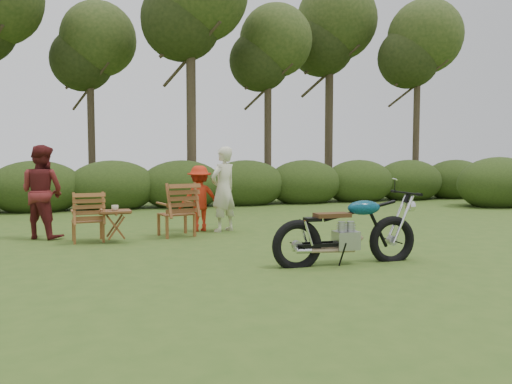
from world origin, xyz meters
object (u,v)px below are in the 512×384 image
object	(u,v)px
adult_b	(43,238)
side_table	(116,226)
lawn_chair_left	(88,242)
adult_a	(224,231)
cup	(115,208)
lawn_chair_right	(177,236)
motorcycle	(346,264)
child	(200,231)

from	to	relation	value
adult_b	side_table	bearing A→B (deg)	-179.32
lawn_chair_left	adult_a	bearing A→B (deg)	-175.06
cup	adult_b	bearing A→B (deg)	143.25
lawn_chair_right	side_table	distance (m)	1.20
lawn_chair_right	adult_a	distance (m)	1.03
lawn_chair_left	adult_a	world-z (taller)	adult_a
side_table	motorcycle	bearing A→B (deg)	-44.31
side_table	adult_a	distance (m)	2.22
cup	lawn_chair_left	bearing A→B (deg)	150.14
lawn_chair_left	side_table	distance (m)	0.58
motorcycle	adult_a	world-z (taller)	adult_a
side_table	adult_a	size ratio (longest dim) A/B	0.33
cup	adult_a	bearing A→B (deg)	17.39
lawn_chair_left	lawn_chair_right	bearing A→B (deg)	-179.66
lawn_chair_left	adult_b	world-z (taller)	adult_b
child	adult_b	bearing A→B (deg)	-3.19
motorcycle	adult_b	xyz separation A→B (m)	(-4.14, 3.72, 0.00)
lawn_chair_right	cup	world-z (taller)	cup
motorcycle	lawn_chair_left	bearing A→B (deg)	139.99
lawn_chair_left	cup	xyz separation A→B (m)	(0.44, -0.26, 0.60)
child	lawn_chair_right	bearing A→B (deg)	39.38
side_table	child	world-z (taller)	child
lawn_chair_left	adult_b	size ratio (longest dim) A/B	0.51
side_table	cup	distance (m)	0.33
cup	adult_a	world-z (taller)	adult_a
motorcycle	lawn_chair_right	xyz separation A→B (m)	(-1.79, 3.19, 0.00)
lawn_chair_left	adult_a	distance (m)	2.59
lawn_chair_right	lawn_chair_left	xyz separation A→B (m)	(-1.57, -0.12, 0.00)
motorcycle	lawn_chair_left	distance (m)	4.55
adult_a	adult_b	world-z (taller)	adult_b
side_table	lawn_chair_right	bearing A→B (deg)	17.23
lawn_chair_left	side_table	bearing A→B (deg)	149.36
side_table	adult_b	bearing A→B (deg)	144.31
adult_a	child	xyz separation A→B (m)	(-0.44, 0.21, 0.00)
motorcycle	lawn_chair_right	size ratio (longest dim) A/B	2.05
lawn_chair_right	cup	bearing A→B (deg)	7.42
side_table	lawn_chair_left	bearing A→B (deg)	153.46
motorcycle	lawn_chair_left	size ratio (longest dim) A/B	2.33
cup	lawn_chair_right	bearing A→B (deg)	18.52
lawn_chair_left	child	bearing A→B (deg)	-167.96
lawn_chair_right	child	distance (m)	0.74
child	cup	bearing A→B (deg)	25.01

